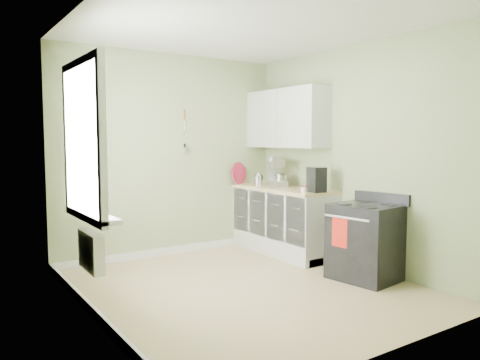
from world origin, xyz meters
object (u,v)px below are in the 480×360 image
stove (365,241)px  coffee_maker (316,180)px  kettle (258,179)px  stand_mixer (277,174)px

stove → coffee_maker: 1.00m
stove → kettle: size_ratio=5.14×
kettle → coffee_maker: (0.11, -1.08, 0.05)m
stand_mixer → kettle: (-0.15, 0.24, -0.09)m
coffee_maker → stand_mixer: bearing=87.0°
stand_mixer → stove: bearing=-90.7°
stand_mixer → kettle: stand_mixer is taller
stand_mixer → kettle: bearing=122.2°
stand_mixer → coffee_maker: stand_mixer is taller
stove → kettle: (-0.13, 1.85, 0.57)m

